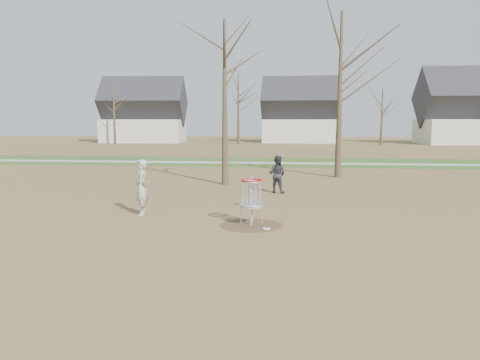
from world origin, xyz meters
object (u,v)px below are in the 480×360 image
object	(u,v)px
disc_grounded	(267,229)
player_throwing	(277,174)
player_standing	(141,187)
disc_golf_basket	(252,193)

from	to	relation	value
disc_grounded	player_throwing	bearing A→B (deg)	89.61
player_standing	disc_golf_basket	xyz separation A→B (m)	(3.57, -1.10, 0.04)
player_throwing	player_standing	bearing A→B (deg)	72.05
player_throwing	disc_golf_basket	xyz separation A→B (m)	(-0.50, -6.22, 0.14)
disc_grounded	disc_golf_basket	size ratio (longest dim) A/B	0.16
disc_grounded	player_standing	bearing A→B (deg)	158.86
player_standing	disc_golf_basket	size ratio (longest dim) A/B	1.29
player_throwing	disc_grounded	distance (m)	6.72
player_standing	disc_golf_basket	distance (m)	3.73
player_throwing	disc_golf_basket	size ratio (longest dim) A/B	1.14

